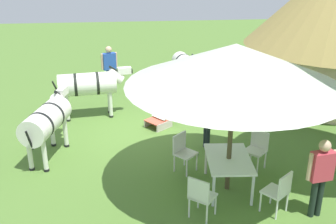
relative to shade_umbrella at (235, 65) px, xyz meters
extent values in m
plane|color=#4E742F|center=(-3.10, -1.65, -2.75)|extent=(36.00, 36.00, 0.00)
cylinder|color=beige|center=(-5.28, 4.81, -1.85)|extent=(4.99, 4.99, 1.80)
cylinder|color=#483F26|center=(0.00, 0.00, -1.58)|extent=(0.10, 0.10, 2.35)
cone|color=beige|center=(0.00, 0.00, 0.00)|extent=(4.25, 4.25, 0.81)
cube|color=silver|center=(0.00, 0.00, -2.03)|extent=(1.42, 0.99, 0.04)
cylinder|color=silver|center=(-0.59, 0.43, -2.40)|extent=(0.06, 0.06, 0.70)
cylinder|color=silver|center=(0.65, 0.34, -2.40)|extent=(0.06, 0.06, 0.70)
cylinder|color=silver|center=(-0.65, -0.34, -2.40)|extent=(0.06, 0.06, 0.70)
cylinder|color=silver|center=(0.59, -0.43, -2.40)|extent=(0.06, 0.06, 0.70)
cube|color=silver|center=(0.89, -0.70, -2.30)|extent=(0.60, 0.61, 0.04)
cube|color=silver|center=(1.04, -0.82, -2.07)|extent=(0.30, 0.37, 0.45)
cylinder|color=silver|center=(0.63, -0.74, -2.52)|extent=(0.04, 0.04, 0.45)
cylinder|color=silver|center=(0.86, -0.44, -2.52)|extent=(0.04, 0.04, 0.45)
cylinder|color=silver|center=(0.91, -0.96, -2.52)|extent=(0.04, 0.04, 0.45)
cylinder|color=silver|center=(1.15, -0.67, -2.52)|extent=(0.04, 0.04, 0.45)
cube|color=white|center=(0.88, 0.71, -2.30)|extent=(0.60, 0.61, 0.04)
cube|color=white|center=(1.03, 0.83, -2.07)|extent=(0.31, 0.37, 0.45)
cylinder|color=white|center=(0.86, 0.45, -2.52)|extent=(0.04, 0.04, 0.45)
cylinder|color=white|center=(0.62, 0.74, -2.52)|extent=(0.04, 0.04, 0.45)
cylinder|color=white|center=(1.14, 0.67, -2.52)|extent=(0.04, 0.04, 0.45)
cylinder|color=white|center=(0.90, 0.97, -2.52)|extent=(0.04, 0.04, 0.45)
cube|color=silver|center=(-0.78, 0.82, -2.30)|extent=(0.61, 0.61, 0.04)
cube|color=silver|center=(-0.91, 0.96, -2.07)|extent=(0.35, 0.33, 0.45)
cylinder|color=silver|center=(-0.51, 0.82, -2.52)|extent=(0.04, 0.04, 0.45)
cylinder|color=silver|center=(-0.79, 0.56, -2.52)|extent=(0.04, 0.04, 0.45)
cylinder|color=silver|center=(-0.76, 1.09, -2.52)|extent=(0.04, 0.04, 0.45)
cylinder|color=silver|center=(-1.04, 0.82, -2.52)|extent=(0.04, 0.04, 0.45)
cube|color=silver|center=(-0.81, -0.79, -2.30)|extent=(0.61, 0.61, 0.04)
cube|color=silver|center=(-0.95, -0.92, -2.07)|extent=(0.34, 0.34, 0.45)
cylinder|color=silver|center=(-0.82, -0.53, -2.52)|extent=(0.04, 0.04, 0.45)
cylinder|color=silver|center=(-0.55, -0.80, -2.52)|extent=(0.04, 0.04, 0.45)
cylinder|color=silver|center=(-1.07, -0.78, -2.52)|extent=(0.04, 0.04, 0.45)
cylinder|color=silver|center=(-0.81, -1.05, -2.52)|extent=(0.04, 0.04, 0.45)
cylinder|color=black|center=(-1.84, -0.07, -2.36)|extent=(0.11, 0.11, 0.77)
cylinder|color=black|center=(-1.98, -0.11, -2.36)|extent=(0.11, 0.11, 0.77)
cube|color=#B1373F|center=(-1.91, -0.09, -1.70)|extent=(0.45, 0.29, 0.55)
cylinder|color=tan|center=(-1.68, -0.03, -1.69)|extent=(0.08, 0.08, 0.52)
cylinder|color=tan|center=(-2.14, -0.15, -1.69)|extent=(0.08, 0.08, 0.52)
sphere|color=tan|center=(-1.91, -0.09, -1.30)|extent=(0.21, 0.21, 0.21)
cylinder|color=black|center=(1.10, 1.38, -2.35)|extent=(0.12, 0.12, 0.81)
cylinder|color=black|center=(1.08, 1.52, -2.35)|extent=(0.12, 0.12, 0.81)
cube|color=#B93545|center=(1.09, 1.45, -1.66)|extent=(0.27, 0.47, 0.57)
cylinder|color=tan|center=(1.13, 1.21, -1.64)|extent=(0.08, 0.08, 0.54)
cylinder|color=tan|center=(1.05, 1.70, -1.64)|extent=(0.08, 0.08, 0.54)
sphere|color=tan|center=(1.09, 1.45, -1.24)|extent=(0.22, 0.22, 0.22)
cylinder|color=black|center=(-6.61, -2.61, -2.34)|extent=(0.12, 0.12, 0.82)
cylinder|color=black|center=(-6.56, -2.75, -2.34)|extent=(0.12, 0.12, 0.82)
cube|color=#254EB0|center=(-6.59, -2.68, -1.64)|extent=(0.34, 0.49, 0.58)
cylinder|color=#DAB290|center=(-6.67, -2.44, -1.62)|extent=(0.09, 0.09, 0.55)
cylinder|color=#DAB290|center=(-6.50, -2.91, -1.62)|extent=(0.09, 0.09, 0.55)
sphere|color=#DAB290|center=(-6.59, -2.68, -1.22)|extent=(0.22, 0.22, 0.22)
cube|color=#CC553F|center=(-3.31, -1.26, -2.53)|extent=(0.75, 0.75, 0.03)
cube|color=white|center=(-3.48, -1.05, -2.29)|extent=(0.71, 0.70, 0.40)
cube|color=beige|center=(-3.14, -1.06, -2.64)|extent=(0.41, 0.49, 0.22)
cube|color=beige|center=(-3.55, -1.39, -2.64)|extent=(0.41, 0.49, 0.22)
cylinder|color=silver|center=(-4.29, -3.25, -1.70)|extent=(0.88, 1.75, 0.67)
cylinder|color=black|center=(-4.25, -3.59, -1.70)|extent=(0.68, 0.17, 0.68)
cylinder|color=black|center=(-4.33, -2.95, -1.70)|extent=(0.68, 0.17, 0.68)
cylinder|color=silver|center=(-4.40, -2.42, -1.52)|extent=(0.37, 0.57, 0.50)
cube|color=silver|center=(-4.44, -2.14, -1.36)|extent=(0.23, 0.42, 0.20)
cube|color=black|center=(-4.46, -1.96, -1.39)|extent=(0.13, 0.13, 0.12)
cube|color=black|center=(-4.40, -2.42, -1.32)|extent=(0.09, 0.37, 0.28)
cylinder|color=silver|center=(-4.56, -2.64, -2.35)|extent=(0.11, 0.11, 0.80)
cylinder|color=black|center=(-4.56, -2.64, -2.72)|extent=(0.13, 0.13, 0.06)
cylinder|color=silver|center=(-4.19, -2.59, -2.35)|extent=(0.11, 0.11, 0.80)
cylinder|color=black|center=(-4.19, -2.59, -2.72)|extent=(0.13, 0.13, 0.06)
cylinder|color=silver|center=(-4.39, -3.91, -2.35)|extent=(0.11, 0.11, 0.80)
cylinder|color=black|center=(-4.39, -3.91, -2.72)|extent=(0.13, 0.13, 0.06)
cylinder|color=silver|center=(-4.03, -3.86, -2.35)|extent=(0.11, 0.11, 0.80)
cylinder|color=black|center=(-4.03, -3.86, -2.72)|extent=(0.13, 0.13, 0.06)
cylinder|color=black|center=(-4.18, -4.14, -1.80)|extent=(0.08, 0.24, 0.53)
cylinder|color=silver|center=(-1.78, -4.02, -1.75)|extent=(1.76, 1.04, 0.65)
cylinder|color=black|center=(-1.46, -4.10, -1.75)|extent=(0.24, 0.67, 0.67)
cylinder|color=black|center=(-2.07, -3.95, -1.75)|extent=(0.24, 0.67, 0.67)
cylinder|color=silver|center=(-2.58, -3.82, -1.57)|extent=(0.59, 0.42, 0.50)
cube|color=silver|center=(-2.85, -3.75, -1.41)|extent=(0.43, 0.27, 0.20)
cube|color=black|center=(-3.03, -3.70, -1.44)|extent=(0.15, 0.15, 0.12)
cube|color=black|center=(-2.58, -3.82, -1.37)|extent=(0.36, 0.13, 0.28)
cylinder|color=silver|center=(-2.43, -4.04, -2.37)|extent=(0.11, 0.11, 0.76)
cylinder|color=black|center=(-2.43, -4.04, -2.72)|extent=(0.13, 0.13, 0.06)
cylinder|color=silver|center=(-2.34, -3.69, -2.37)|extent=(0.11, 0.11, 0.76)
cylinder|color=black|center=(-2.34, -3.69, -2.72)|extent=(0.13, 0.13, 0.06)
cylinder|color=silver|center=(-1.22, -4.35, -2.37)|extent=(0.11, 0.11, 0.76)
cylinder|color=black|center=(-1.22, -4.35, -2.72)|extent=(0.13, 0.13, 0.06)
cylinder|color=silver|center=(-1.13, -4.00, -2.37)|extent=(0.11, 0.11, 0.76)
cylinder|color=black|center=(-1.13, -4.00, -2.72)|extent=(0.13, 0.13, 0.06)
cylinder|color=black|center=(-0.94, -4.23, -1.85)|extent=(0.24, 0.11, 0.53)
cylinder|color=silver|center=(-6.27, 0.00, -1.75)|extent=(1.51, 0.90, 0.61)
cylinder|color=black|center=(-6.55, -0.06, -1.75)|extent=(0.21, 0.63, 0.62)
cylinder|color=black|center=(-6.02, 0.06, -1.75)|extent=(0.21, 0.63, 0.62)
cylinder|color=silver|center=(-5.58, 0.15, -1.57)|extent=(0.57, 0.38, 0.48)
cube|color=silver|center=(-5.31, 0.21, -1.41)|extent=(0.43, 0.26, 0.20)
cube|color=black|center=(-5.13, 0.25, -1.44)|extent=(0.14, 0.14, 0.12)
cube|color=black|center=(-5.58, 0.15, -1.37)|extent=(0.37, 0.12, 0.28)
cylinder|color=silver|center=(-5.78, 0.28, -2.36)|extent=(0.11, 0.11, 0.77)
cylinder|color=black|center=(-5.78, 0.28, -2.72)|extent=(0.13, 0.13, 0.06)
cylinder|color=silver|center=(-5.71, -0.05, -2.36)|extent=(0.11, 0.11, 0.77)
cylinder|color=black|center=(-5.71, -0.05, -2.72)|extent=(0.13, 0.13, 0.06)
cylinder|color=silver|center=(-6.83, 0.06, -2.36)|extent=(0.11, 0.11, 0.77)
cylinder|color=black|center=(-6.83, 0.06, -2.72)|extent=(0.13, 0.13, 0.06)
cylinder|color=silver|center=(-6.76, -0.27, -2.36)|extent=(0.11, 0.11, 0.77)
cylinder|color=black|center=(-6.76, -0.27, -2.72)|extent=(0.13, 0.13, 0.06)
cylinder|color=black|center=(-7.01, -0.16, -1.85)|extent=(0.24, 0.10, 0.53)
camera|label=1|loc=(7.22, -2.01, 2.08)|focal=43.01mm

